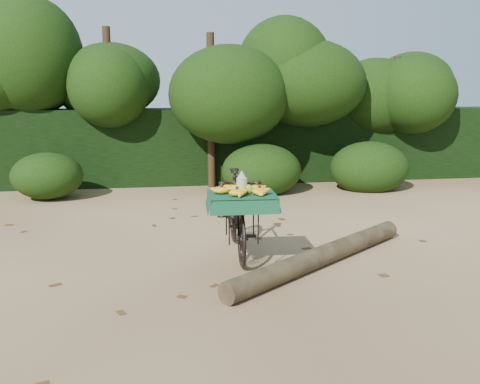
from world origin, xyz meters
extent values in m
plane|color=tan|center=(0.00, 0.00, 0.00)|extent=(80.00, 80.00, 0.00)
imported|color=black|center=(0.28, 0.08, 0.57)|extent=(0.64, 1.92, 1.13)
cube|color=black|center=(0.24, -0.52, 0.93)|extent=(0.44, 0.52, 0.03)
cube|color=#144D28|center=(0.24, -0.52, 0.95)|extent=(0.86, 0.73, 0.01)
ellipsoid|color=olive|center=(0.32, -0.53, 1.01)|extent=(0.11, 0.09, 0.12)
ellipsoid|color=olive|center=(0.25, -0.45, 1.01)|extent=(0.11, 0.09, 0.12)
ellipsoid|color=olive|center=(0.16, -0.52, 1.01)|extent=(0.11, 0.09, 0.12)
ellipsoid|color=olive|center=(0.24, -0.59, 1.01)|extent=(0.11, 0.09, 0.12)
cylinder|color=#EAE5C6|center=(0.24, -0.51, 1.06)|extent=(0.13, 0.13, 0.17)
cylinder|color=brown|center=(1.29, -0.57, 0.13)|extent=(2.95, 2.33, 0.25)
cube|color=black|center=(0.00, 6.30, 0.90)|extent=(26.00, 1.80, 1.80)
camera|label=1|loc=(-0.77, -6.51, 2.14)|focal=38.00mm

